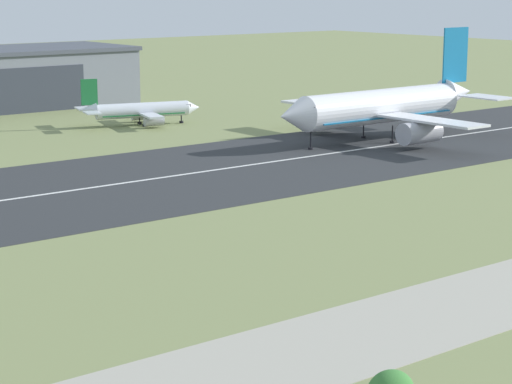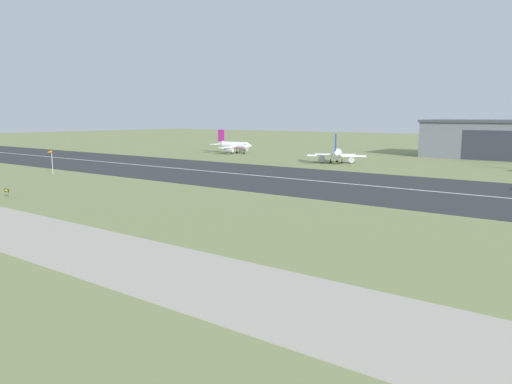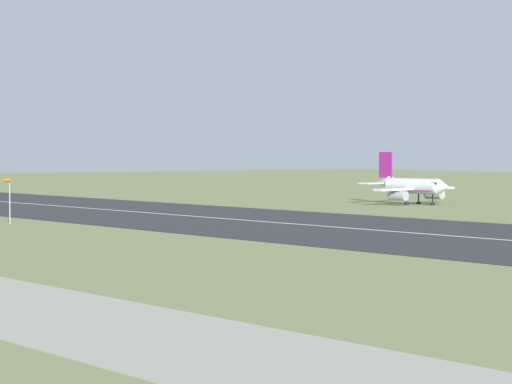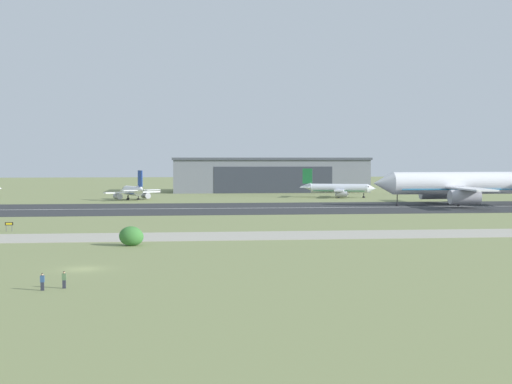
% 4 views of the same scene
% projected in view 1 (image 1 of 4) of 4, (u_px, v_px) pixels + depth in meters
% --- Properties ---
extents(ground_plane, '(713.47, 713.47, 0.00)m').
position_uv_depth(ground_plane, '(122.00, 317.00, 84.01)').
color(ground_plane, '#7A8451').
extents(taxiway_road, '(355.10, 13.11, 0.05)m').
position_uv_depth(taxiway_road, '(236.00, 374.00, 71.92)').
color(taxiway_road, '#A8A393').
rests_on(taxiway_road, ground_plane).
extents(airplane_landing, '(47.10, 46.18, 19.36)m').
position_uv_depth(airplane_landing, '(381.00, 107.00, 176.27)').
color(airplane_landing, white).
rests_on(airplane_landing, ground_plane).
extents(airplane_parked_west, '(25.19, 18.05, 9.48)m').
position_uv_depth(airplane_parked_west, '(141.00, 111.00, 195.36)').
color(airplane_parked_west, silver).
rests_on(airplane_parked_west, ground_plane).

